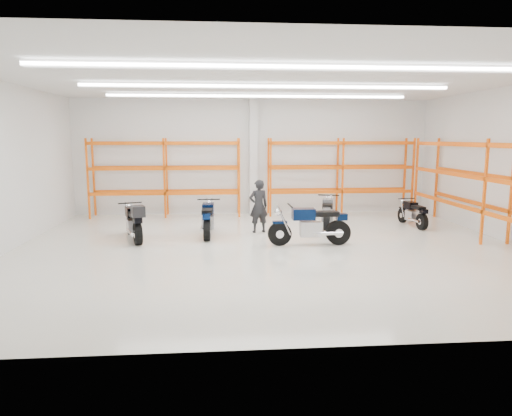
{
  "coord_description": "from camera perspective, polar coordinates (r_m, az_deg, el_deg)",
  "views": [
    {
      "loc": [
        -1.34,
        -12.16,
        3.04
      ],
      "look_at": [
        -0.33,
        0.5,
        1.06
      ],
      "focal_mm": 32.0,
      "sensor_mm": 36.0,
      "label": 1
    }
  ],
  "objects": [
    {
      "name": "structural_column",
      "position": [
        18.05,
        -0.32,
        6.36
      ],
      "size": [
        0.32,
        0.32,
        4.5
      ],
      "primitive_type": "cube",
      "color": "white",
      "rests_on": "ground"
    },
    {
      "name": "motorcycle_back_b",
      "position": [
        14.18,
        -6.04,
        -1.48
      ],
      "size": [
        0.73,
        2.19,
        1.08
      ],
      "color": "black",
      "rests_on": "ground"
    },
    {
      "name": "pallet_racking_back_left",
      "position": [
        17.81,
        -11.25,
        4.66
      ],
      "size": [
        5.67,
        0.87,
        3.0
      ],
      "color": "orange",
      "rests_on": "ground"
    },
    {
      "name": "motorcycle_back_d",
      "position": [
        16.47,
        19.06,
        -0.74
      ],
      "size": [
        0.62,
        1.87,
        0.92
      ],
      "color": "black",
      "rests_on": "ground"
    },
    {
      "name": "motorcycle_main",
      "position": [
        13.01,
        7.15,
        -2.26
      ],
      "size": [
        2.36,
        0.78,
        1.16
      ],
      "color": "black",
      "rests_on": "ground"
    },
    {
      "name": "room_shell",
      "position": [
        12.26,
        1.72,
        10.0
      ],
      "size": [
        14.02,
        12.02,
        4.51
      ],
      "color": "white",
      "rests_on": "ground"
    },
    {
      "name": "pallet_racking_side",
      "position": [
        14.51,
        28.09,
        2.98
      ],
      "size": [
        0.87,
        9.07,
        3.0
      ],
      "color": "orange",
      "rests_on": "ground"
    },
    {
      "name": "motorcycle_back_c",
      "position": [
        15.4,
        8.92,
        -0.72
      ],
      "size": [
        0.92,
        2.14,
        1.07
      ],
      "color": "black",
      "rests_on": "ground"
    },
    {
      "name": "pallet_racking_back_right",
      "position": [
        18.31,
        10.47,
        4.79
      ],
      "size": [
        5.67,
        0.87,
        3.0
      ],
      "color": "orange",
      "rests_on": "ground"
    },
    {
      "name": "standing_man",
      "position": [
        14.57,
        0.32,
        0.24
      ],
      "size": [
        0.7,
        0.55,
        1.7
      ],
      "primitive_type": "imported",
      "rotation": [
        0.0,
        0.0,
        3.39
      ],
      "color": "black",
      "rests_on": "ground"
    },
    {
      "name": "ground",
      "position": [
        12.61,
        1.66,
        -5.09
      ],
      "size": [
        14.0,
        14.0,
        0.0
      ],
      "primitive_type": "plane",
      "color": "silver",
      "rests_on": "ground"
    },
    {
      "name": "motorcycle_back_a",
      "position": [
        13.89,
        -14.98,
        -1.76
      ],
      "size": [
        1.05,
        2.18,
        1.15
      ],
      "color": "black",
      "rests_on": "ground"
    }
  ]
}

